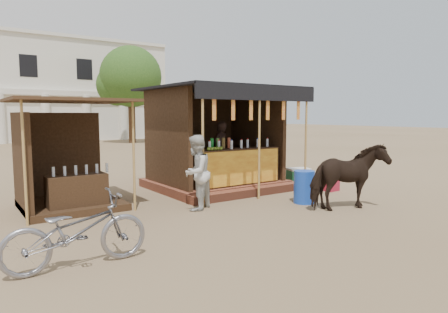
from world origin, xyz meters
name	(u,v)px	position (x,y,z in m)	size (l,w,h in m)	color
ground	(270,218)	(0.00, 0.00, 0.00)	(120.00, 120.00, 0.00)	#846B4C
main_stall	(218,152)	(1.01, 3.36, 1.02)	(3.60, 3.61, 2.78)	brown
secondary_stall	(62,170)	(-3.17, 3.24, 0.85)	(2.40, 2.40, 2.38)	#3D2616
cow	(349,177)	(1.87, -0.41, 0.72)	(0.77, 1.70, 1.43)	black
motorbike	(77,231)	(-3.83, -0.45, 0.50)	(0.67, 1.91, 1.00)	gray
bystander	(196,173)	(-0.82, 1.48, 0.81)	(0.79, 0.61, 1.62)	#BBBBB5
blue_barrel	(304,187)	(1.58, 0.60, 0.38)	(0.48, 0.48, 0.76)	#1845B9
red_crate	(329,185)	(3.28, 1.29, 0.14)	(0.39, 0.40, 0.29)	maroon
cooler	(298,176)	(3.42, 2.60, 0.23)	(0.74, 0.60, 0.46)	#186D3E
tree	(128,79)	(5.81, 22.14, 4.63)	(4.50, 4.40, 7.00)	#382314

